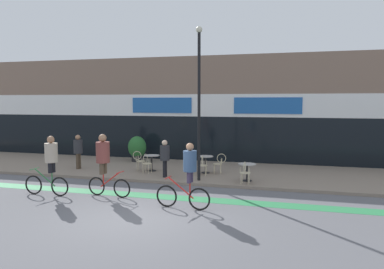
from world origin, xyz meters
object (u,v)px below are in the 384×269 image
at_px(cafe_chair_0_near, 146,162).
at_px(cyclist_2, 104,159).
at_px(lamp_post, 199,94).
at_px(cyclist_1, 188,172).
at_px(pedestrian_far_end, 165,155).
at_px(bistro_table_0, 152,160).
at_px(cafe_chair_0_side, 139,159).
at_px(cafe_chair_1_near, 203,164).
at_px(pedestrian_near_end, 78,149).
at_px(bistro_table_1, 206,161).
at_px(cafe_chair_2_near, 245,171).
at_px(cafe_chair_1_side, 219,162).
at_px(cyclist_0, 50,161).
at_px(planter_pot, 137,148).
at_px(bistro_table_2, 247,169).

relative_size(cafe_chair_0_near, cyclist_2, 0.41).
xyz_separation_m(lamp_post, cyclist_1, (0.59, -3.67, -2.46)).
height_order(lamp_post, pedestrian_far_end, lamp_post).
height_order(bistro_table_0, cyclist_1, cyclist_1).
xyz_separation_m(cyclist_1, cyclist_2, (-3.28, 0.76, 0.15)).
relative_size(bistro_table_0, pedestrian_far_end, 0.46).
xyz_separation_m(cafe_chair_0_side, cyclist_1, (3.84, -5.07, 0.53)).
distance_m(cafe_chair_1_near, pedestrian_near_end, 6.14).
xyz_separation_m(bistro_table_1, cafe_chair_2_near, (2.01, -1.83, -0.03)).
bearing_deg(cafe_chair_1_side, pedestrian_far_end, 26.79).
height_order(cyclist_0, cyclist_2, cyclist_2).
distance_m(bistro_table_1, pedestrian_near_end, 6.16).
relative_size(planter_pot, cyclist_0, 0.64).
bearing_deg(cafe_chair_0_near, cyclist_2, -177.11).
height_order(bistro_table_2, cafe_chair_0_near, cafe_chair_0_near).
bearing_deg(bistro_table_0, cafe_chair_2_near, -19.89).
bearing_deg(cafe_chair_1_near, bistro_table_2, -113.44).
relative_size(cafe_chair_1_side, cyclist_0, 0.42).
bearing_deg(bistro_table_1, cyclist_0, -131.97).
xyz_separation_m(cyclist_0, cyclist_2, (1.87, 0.45, 0.09)).
distance_m(cafe_chair_0_near, cafe_chair_1_near, 2.55).
xyz_separation_m(bistro_table_2, cafe_chair_0_side, (-5.16, 1.00, 0.01)).
bearing_deg(pedestrian_far_end, bistro_table_0, 129.08).
relative_size(cafe_chair_2_near, pedestrian_far_end, 0.57).
bearing_deg(cyclist_0, bistro_table_0, -112.66).
distance_m(cafe_chair_0_side, cyclist_2, 4.40).
bearing_deg(pedestrian_far_end, cafe_chair_0_side, 142.41).
height_order(cafe_chair_0_side, lamp_post, lamp_post).
distance_m(cafe_chair_0_side, pedestrian_near_end, 3.03).
height_order(cafe_chair_1_side, cyclist_1, cyclist_1).
bearing_deg(bistro_table_2, lamp_post, -168.18).
relative_size(bistro_table_1, cafe_chair_1_side, 0.85).
distance_m(planter_pot, cyclist_2, 6.93).
xyz_separation_m(bistro_table_0, cafe_chair_1_near, (2.53, -0.44, -0.01)).
height_order(cyclist_2, pedestrian_near_end, cyclist_2).
xyz_separation_m(bistro_table_2, cyclist_2, (-4.60, -3.31, 0.69)).
relative_size(bistro_table_2, cyclist_2, 0.33).
relative_size(cafe_chair_1_near, pedestrian_near_end, 0.55).
bearing_deg(cafe_chair_1_side, lamp_post, 66.18).
bearing_deg(cyclist_1, cafe_chair_0_side, -48.47).
relative_size(bistro_table_1, cafe_chair_2_near, 0.85).
relative_size(cafe_chair_0_side, cyclist_2, 0.41).
height_order(cyclist_1, pedestrian_far_end, cyclist_1).
height_order(lamp_post, cyclist_1, lamp_post).
distance_m(cafe_chair_0_near, cyclist_1, 5.52).
relative_size(cafe_chair_0_near, lamp_post, 0.15).
relative_size(lamp_post, cyclist_2, 2.81).
bearing_deg(bistro_table_2, cyclist_0, -149.82).
bearing_deg(pedestrian_far_end, cafe_chair_0_near, 150.40).
xyz_separation_m(cafe_chair_2_near, cyclist_2, (-4.60, -2.69, 0.68)).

